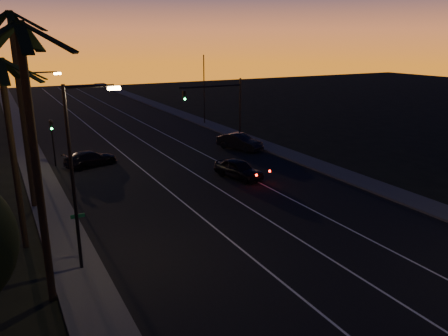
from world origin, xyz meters
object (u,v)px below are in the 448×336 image
right_car (240,142)px  lead_car (239,169)px  cross_car (91,158)px  signal_mast (220,101)px

right_car → lead_car: bearing=-120.6°
right_car → cross_car: size_ratio=1.03×
lead_car → cross_car: lead_car is taller
signal_mast → lead_car: (-3.95, -10.72, -4.01)m
lead_car → cross_car: bearing=136.8°
cross_car → signal_mast: bearing=6.0°
cross_car → lead_car: bearing=-43.2°
signal_mast → cross_car: signal_mast is taller
signal_mast → right_car: 4.74m
signal_mast → lead_car: bearing=-110.2°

